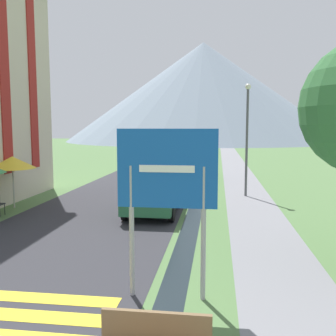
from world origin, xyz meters
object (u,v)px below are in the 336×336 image
at_px(road_sign, 167,185).
at_px(parked_car_far, 184,165).
at_px(streetlamp, 247,131).
at_px(parked_car_near, 153,191).
at_px(cafe_umbrella_rear_yellow, 12,162).

bearing_deg(road_sign, parked_car_far, 94.07).
bearing_deg(streetlamp, parked_car_near, -131.69).
distance_m(parked_car_far, streetlamp, 7.19).
bearing_deg(parked_car_far, parked_car_near, -91.60).
xyz_separation_m(road_sign, streetlamp, (2.39, 11.54, 0.94)).
distance_m(road_sign, parked_car_far, 17.40).
bearing_deg(cafe_umbrella_rear_yellow, parked_car_near, -2.64).
bearing_deg(streetlamp, road_sign, -101.69).
relative_size(road_sign, parked_car_near, 0.87).
relative_size(road_sign, streetlamp, 0.62).
relative_size(parked_car_near, parked_car_far, 1.00).
bearing_deg(cafe_umbrella_rear_yellow, parked_car_far, 57.33).
height_order(parked_car_near, streetlamp, streetlamp).
xyz_separation_m(road_sign, parked_car_near, (-1.51, 7.15, -1.39)).
height_order(road_sign, parked_car_near, road_sign).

